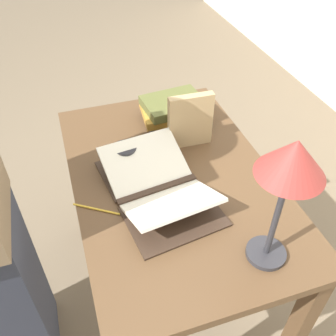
{
  "coord_description": "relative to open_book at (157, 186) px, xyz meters",
  "views": [
    {
      "loc": [
        0.96,
        -0.33,
        1.72
      ],
      "look_at": [
        0.04,
        -0.03,
        0.85
      ],
      "focal_mm": 40.0,
      "sensor_mm": 36.0,
      "label": 1
    }
  ],
  "objects": [
    {
      "name": "coffee_mug",
      "position": [
        -0.18,
        -0.07,
        0.01
      ],
      "size": [
        0.12,
        0.09,
        0.08
      ],
      "rotation": [
        0.0,
        0.0,
        5.92
      ],
      "color": "#28282D",
      "rests_on": "reading_desk"
    },
    {
      "name": "open_book",
      "position": [
        0.0,
        0.0,
        0.0
      ],
      "size": [
        0.53,
        0.37,
        0.1
      ],
      "rotation": [
        0.0,
        0.0,
        0.14
      ],
      "color": "#38281E",
      "rests_on": "reading_desk"
    },
    {
      "name": "reading_desk",
      "position": [
        -0.06,
        0.08,
        -0.15
      ],
      "size": [
        1.12,
        0.73,
        0.77
      ],
      "color": "brown",
      "rests_on": "ground_plane"
    },
    {
      "name": "book_stack_tall",
      "position": [
        -0.4,
        0.19,
        0.03
      ],
      "size": [
        0.23,
        0.28,
        0.11
      ],
      "color": "slate",
      "rests_on": "reading_desk"
    },
    {
      "name": "pencil",
      "position": [
        0.02,
        -0.22,
        -0.03
      ],
      "size": [
        0.1,
        0.15,
        0.01
      ],
      "rotation": [
        0.0,
        0.0,
        -0.59
      ],
      "color": "gold",
      "rests_on": "reading_desk"
    },
    {
      "name": "ground_plane",
      "position": [
        -0.06,
        0.08,
        -0.8
      ],
      "size": [
        12.0,
        12.0,
        0.0
      ],
      "primitive_type": "plane",
      "color": "#70604C"
    },
    {
      "name": "reading_lamp",
      "position": [
        0.35,
        0.23,
        0.32
      ],
      "size": [
        0.18,
        0.18,
        0.44
      ],
      "color": "#2D2D33",
      "rests_on": "reading_desk"
    },
    {
      "name": "book_standing_upright",
      "position": [
        -0.23,
        0.2,
        0.08
      ],
      "size": [
        0.04,
        0.18,
        0.23
      ],
      "rotation": [
        0.0,
        0.0,
        -0.03
      ],
      "color": "tan",
      "rests_on": "reading_desk"
    }
  ]
}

